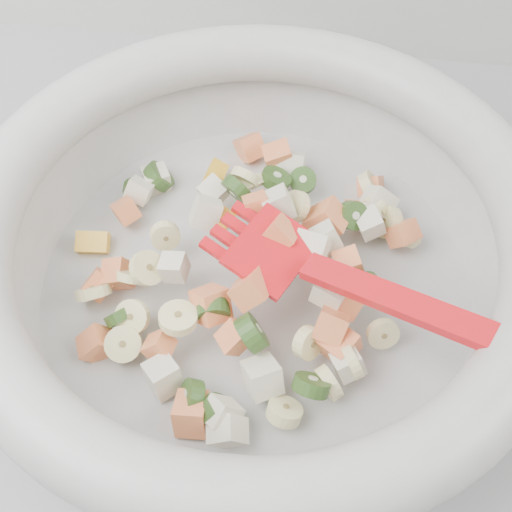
# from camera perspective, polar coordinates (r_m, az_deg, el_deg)

# --- Properties ---
(counter) EXTENTS (2.00, 0.60, 0.90)m
(counter) POSITION_cam_1_polar(r_m,az_deg,el_deg) (0.96, -11.22, -14.55)
(counter) COLOR gray
(counter) RESTS_ON ground
(mixing_bowl) EXTENTS (0.42, 0.42, 0.12)m
(mixing_bowl) POSITION_cam_1_polar(r_m,az_deg,el_deg) (0.46, 0.02, 1.07)
(mixing_bowl) COLOR silver
(mixing_bowl) RESTS_ON counter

